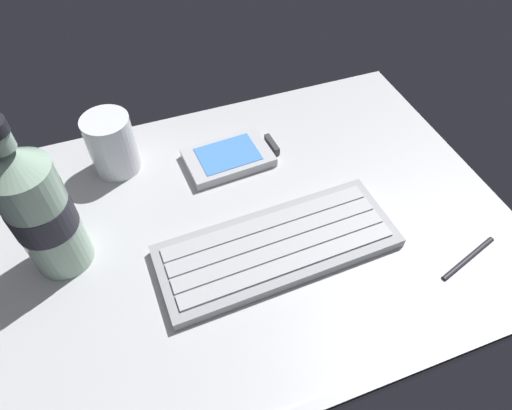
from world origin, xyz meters
TOP-DOWN VIEW (x-y plane):
  - ground_plane at (0.00, -0.23)cm, footprint 64.00×48.00cm
  - keyboard at (0.85, -5.23)cm, footprint 29.40×12.10cm
  - handheld_device at (0.66, 11.51)cm, footprint 13.16×8.42cm
  - juice_cup at (-15.01, 15.88)cm, footprint 6.40×6.40cm
  - water_bottle at (-23.40, 2.50)cm, footprint 6.73×6.73cm
  - stylus_pen at (21.92, -14.39)cm, footprint 9.28×3.47cm

SIDE VIEW (x-z plane):
  - ground_plane at x=0.00cm, z-range -2.39..0.41cm
  - stylus_pen at x=21.92cm, z-range 0.00..0.70cm
  - handheld_device at x=0.66cm, z-range -0.02..1.48cm
  - keyboard at x=0.85cm, z-range -0.04..1.66cm
  - juice_cup at x=-15.01cm, z-range -0.34..8.16cm
  - water_bottle at x=-23.40cm, z-range -1.39..19.41cm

